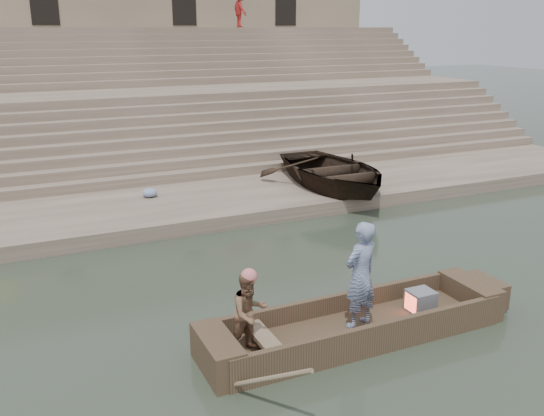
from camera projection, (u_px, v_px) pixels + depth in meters
ground at (318, 338)px, 10.35m from camera, size 120.00×120.00×0.00m
lower_landing at (185, 206)px, 17.24m from camera, size 32.00×4.00×0.40m
mid_landing at (129, 128)px, 23.40m from camera, size 32.00×3.00×2.80m
upper_landing at (98, 82)px, 29.13m from camera, size 32.00×3.00×5.20m
ghat_steps at (120, 112)px, 24.76m from camera, size 32.00×11.00×5.20m
building_wall at (81, 20)px, 31.73m from camera, size 32.00×5.07×11.20m
main_rowboat at (356, 332)px, 10.33m from camera, size 5.00×1.30×0.22m
rowboat_trim at (366, 319)px, 10.35m from camera, size 6.04×2.63×2.03m
standing_man at (360, 275)px, 10.05m from camera, size 0.79×0.62×1.90m
rowing_man at (249, 313)px, 9.30m from camera, size 0.75×0.63×1.36m
television at (420, 301)px, 10.79m from camera, size 0.46×0.42×0.40m
beached_rowboat at (334, 171)px, 18.38m from camera, size 3.67×5.09×1.05m
pedestrian at (240, 9)px, 31.02m from camera, size 0.72×1.20×1.82m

